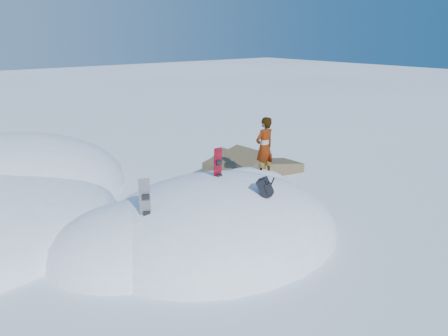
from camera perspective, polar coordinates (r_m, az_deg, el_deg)
ground at (r=12.10m, az=-0.84°, el=-8.49°), size 120.00×120.00×0.00m
snow_mound at (r=12.18m, az=-2.18°, el=-8.32°), size 8.00×6.00×3.00m
rock_outcrop at (r=16.45m, az=2.93°, el=-1.30°), size 4.68×4.41×1.68m
snowboard_red at (r=11.99m, az=-0.80°, el=-0.35°), size 0.25×0.15×1.33m
snowboard_dark at (r=10.47m, az=-10.21°, el=-5.00°), size 0.26×0.22×1.42m
backpack at (r=10.99m, az=5.46°, el=-2.57°), size 0.50×0.56×0.57m
gear_pile at (r=10.19m, az=-6.63°, el=-13.31°), size 0.79×0.61×0.20m
person at (r=13.42m, az=5.30°, el=2.71°), size 0.70×0.47×1.87m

